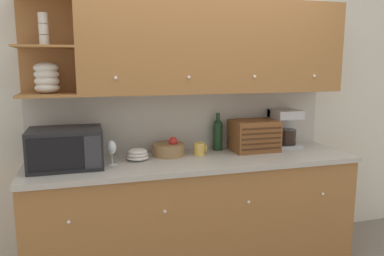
% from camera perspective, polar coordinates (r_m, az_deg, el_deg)
% --- Properties ---
extents(ground_plane, '(24.00, 24.00, 0.00)m').
position_cam_1_polar(ground_plane, '(3.69, -1.04, -17.48)').
color(ground_plane, slate).
extents(wall_back, '(5.04, 0.06, 2.60)m').
position_cam_1_polar(wall_back, '(3.33, -1.24, 3.06)').
color(wall_back, beige).
rests_on(wall_back, ground_plane).
extents(counter_unit, '(2.66, 0.68, 0.93)m').
position_cam_1_polar(counter_unit, '(3.21, 0.50, -12.68)').
color(counter_unit, '#A36B38').
rests_on(counter_unit, ground_plane).
extents(backsplash_panel, '(2.64, 0.01, 0.53)m').
position_cam_1_polar(backsplash_panel, '(3.31, -1.07, 1.07)').
color(backsplash_panel, '#B7B2A8').
rests_on(backsplash_panel, counter_unit).
extents(upper_cabinets, '(2.64, 0.39, 0.75)m').
position_cam_1_polar(upper_cabinets, '(3.16, 2.58, 12.18)').
color(upper_cabinets, '#A36B38').
rests_on(upper_cabinets, backsplash_panel).
extents(microwave, '(0.53, 0.39, 0.29)m').
position_cam_1_polar(microwave, '(2.93, -18.68, -2.92)').
color(microwave, black).
rests_on(microwave, counter_unit).
extents(wine_glass, '(0.07, 0.07, 0.19)m').
position_cam_1_polar(wine_glass, '(2.92, -12.17, -3.05)').
color(wine_glass, silver).
rests_on(wine_glass, counter_unit).
extents(bowl_stack_on_counter, '(0.18, 0.18, 0.09)m').
position_cam_1_polar(bowl_stack_on_counter, '(3.03, -8.29, -4.03)').
color(bowl_stack_on_counter, silver).
rests_on(bowl_stack_on_counter, counter_unit).
extents(fruit_basket, '(0.27, 0.27, 0.16)m').
position_cam_1_polar(fruit_basket, '(3.16, -3.54, -3.23)').
color(fruit_basket, '#937047').
rests_on(fruit_basket, counter_unit).
extents(mug, '(0.11, 0.09, 0.11)m').
position_cam_1_polar(mug, '(3.17, 1.18, -3.20)').
color(mug, gold).
rests_on(mug, counter_unit).
extents(wine_bottle, '(0.09, 0.09, 0.33)m').
position_cam_1_polar(wine_bottle, '(3.34, 3.95, -0.81)').
color(wine_bottle, '#19381E').
rests_on(wine_bottle, counter_unit).
extents(bread_box, '(0.40, 0.29, 0.27)m').
position_cam_1_polar(bread_box, '(3.35, 9.45, -1.15)').
color(bread_box, brown).
rests_on(bread_box, counter_unit).
extents(coffee_maker, '(0.25, 0.24, 0.35)m').
position_cam_1_polar(coffee_maker, '(3.57, 13.83, -0.02)').
color(coffee_maker, '#B7B7BC').
rests_on(coffee_maker, counter_unit).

